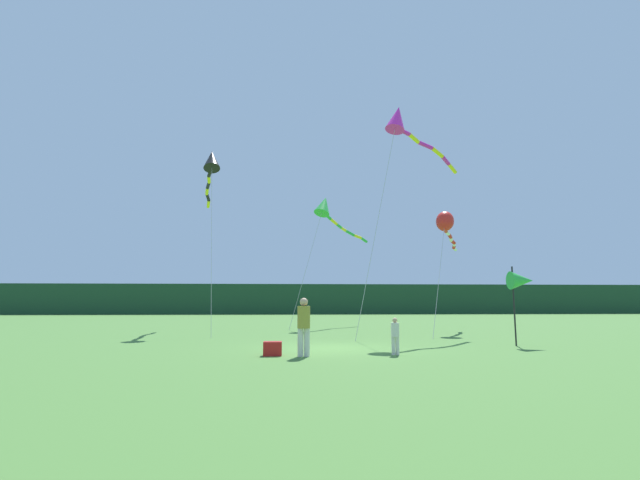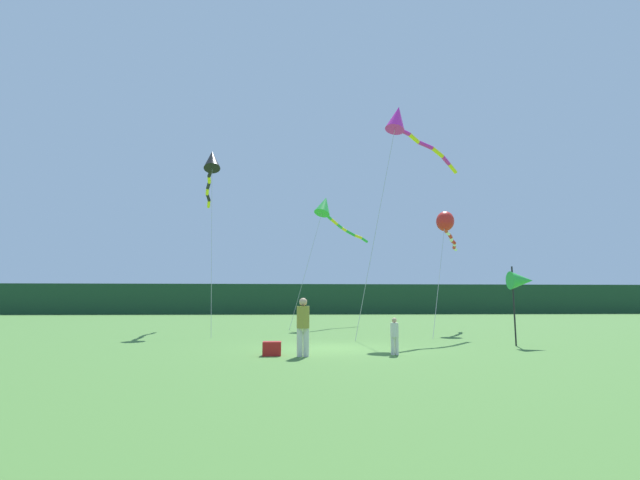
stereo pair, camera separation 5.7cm
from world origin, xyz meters
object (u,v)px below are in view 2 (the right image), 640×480
(kite_red, at_px, (446,224))
(banner_flag_pole, at_px, (521,281))
(kite_black, at_px, (211,165))
(person_child, at_px, (395,334))
(kite_green, at_px, (328,209))
(cooler_box, at_px, (272,349))
(kite_magenta, at_px, (402,124))
(person_adult, at_px, (303,324))

(kite_red, bearing_deg, banner_flag_pole, -89.41)
(kite_black, bearing_deg, person_child, -55.91)
(kite_green, relative_size, kite_red, 1.17)
(cooler_box, distance_m, kite_black, 15.55)
(kite_magenta, bearing_deg, person_child, -107.41)
(person_adult, bearing_deg, kite_magenta, 54.99)
(banner_flag_pole, distance_m, kite_black, 17.82)
(kite_black, distance_m, kite_green, 8.21)
(person_adult, relative_size, cooler_box, 3.12)
(person_adult, height_order, kite_red, kite_red)
(kite_green, height_order, kite_red, kite_green)
(person_adult, distance_m, banner_flag_pole, 9.01)
(banner_flag_pole, distance_m, kite_red, 8.73)
(kite_red, bearing_deg, cooler_box, -131.49)
(kite_green, bearing_deg, cooler_box, -100.86)
(person_child, bearing_deg, kite_black, 124.09)
(person_adult, distance_m, kite_green, 17.23)
(kite_black, bearing_deg, kite_red, -5.12)
(kite_black, relative_size, kite_magenta, 0.93)
(cooler_box, xyz_separation_m, banner_flag_pole, (9.37, 2.55, 2.22))
(banner_flag_pole, bearing_deg, person_child, -154.82)
(person_adult, bearing_deg, kite_black, 112.96)
(banner_flag_pole, relative_size, kite_red, 0.40)
(person_adult, relative_size, kite_green, 0.20)
(kite_green, bearing_deg, person_child, -86.79)
(kite_green, bearing_deg, kite_black, -152.42)
(person_adult, height_order, cooler_box, person_adult)
(person_adult, distance_m, kite_black, 15.62)
(person_child, height_order, banner_flag_pole, banner_flag_pole)
(kite_magenta, bearing_deg, person_adult, -125.01)
(kite_magenta, height_order, kite_red, kite_magenta)
(banner_flag_pole, relative_size, kite_black, 0.28)
(cooler_box, xyz_separation_m, kite_green, (2.96, 15.41, 7.56))
(person_adult, xyz_separation_m, person_child, (2.88, 0.24, -0.34))
(kite_red, bearing_deg, person_adult, -127.67)
(kite_magenta, bearing_deg, cooler_box, -130.94)
(person_adult, height_order, kite_magenta, kite_magenta)
(kite_red, bearing_deg, kite_black, 174.88)
(person_adult, bearing_deg, banner_flag_pole, 18.68)
(person_adult, distance_m, kite_red, 14.55)
(kite_black, distance_m, kite_red, 13.94)
(banner_flag_pole, xyz_separation_m, kite_magenta, (-3.35, 4.39, 8.00))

